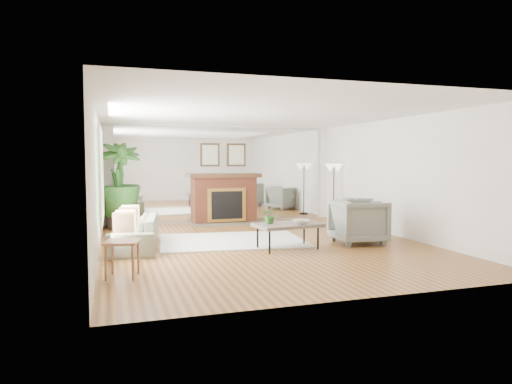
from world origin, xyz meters
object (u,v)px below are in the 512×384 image
object	(u,v)px
armchair_back	(362,215)
potted_ficus	(119,182)
armchair_front	(359,222)
fireplace	(225,197)
coffee_table	(288,226)
sofa	(134,232)
floor_lamp	(334,172)
side_table	(122,247)

from	to	relation	value
armchair_back	potted_ficus	xyz separation A→B (m)	(-5.20, 2.18, 0.71)
armchair_back	armchair_front	size ratio (longest dim) A/B	0.89
fireplace	potted_ficus	xyz separation A→B (m)	(-2.60, -0.16, 0.43)
coffee_table	armchair_front	world-z (taller)	armchair_front
sofa	floor_lamp	size ratio (longest dim) A/B	1.33
fireplace	armchair_back	xyz separation A→B (m)	(2.60, -2.34, -0.28)
sofa	side_table	distance (m)	2.14
side_table	floor_lamp	size ratio (longest dim) A/B	0.36
fireplace	floor_lamp	world-z (taller)	fireplace
coffee_table	armchair_front	size ratio (longest dim) A/B	1.34
armchair_front	potted_ficus	world-z (taller)	potted_ficus
sofa	coffee_table	bearing A→B (deg)	77.65
fireplace	armchair_back	size ratio (longest dim) A/B	2.47
armchair_front	floor_lamp	world-z (taller)	floor_lamp
coffee_table	side_table	world-z (taller)	side_table
sofa	floor_lamp	distance (m)	5.57
potted_ficus	coffee_table	bearing A→B (deg)	-51.36
side_table	armchair_back	bearing A→B (deg)	25.99
armchair_front	floor_lamp	distance (m)	3.10
sofa	potted_ficus	world-z (taller)	potted_ficus
coffee_table	armchair_front	distance (m)	1.53
potted_ficus	floor_lamp	bearing A→B (deg)	-6.55
coffee_table	armchair_back	bearing A→B (deg)	30.71
fireplace	sofa	world-z (taller)	fireplace
coffee_table	side_table	xyz separation A→B (m)	(-2.90, -1.17, -0.00)
floor_lamp	fireplace	bearing A→B (deg)	164.14
fireplace	armchair_front	distance (m)	4.02
coffee_table	fireplace	bearing A→B (deg)	93.91
fireplace	side_table	world-z (taller)	fireplace
sofa	armchair_front	world-z (taller)	armchair_front
armchair_front	side_table	world-z (taller)	armchair_front
fireplace	sofa	bearing A→B (deg)	-130.70
sofa	potted_ficus	bearing A→B (deg)	-168.03
fireplace	coffee_table	xyz separation A→B (m)	(0.25, -3.73, -0.23)
side_table	floor_lamp	world-z (taller)	floor_lamp
sofa	armchair_back	bearing A→B (deg)	102.48
potted_ficus	armchair_back	bearing A→B (deg)	-22.73
sofa	armchair_back	world-z (taller)	armchair_back
armchair_back	potted_ficus	size ratio (longest dim) A/B	0.41
floor_lamp	coffee_table	bearing A→B (deg)	-129.53
side_table	potted_ficus	xyz separation A→B (m)	(0.05, 4.74, 0.66)
floor_lamp	sofa	bearing A→B (deg)	-158.43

